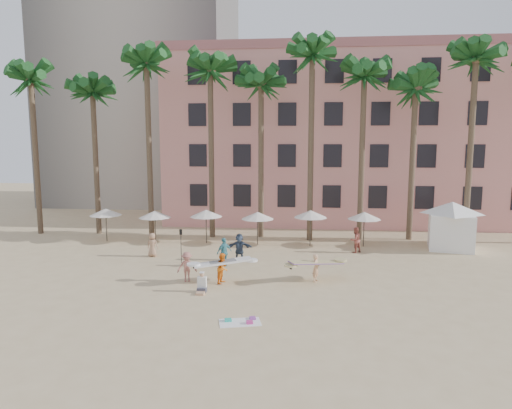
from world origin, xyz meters
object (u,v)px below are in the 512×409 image
at_px(pink_hotel, 348,140).
at_px(cabana, 451,221).
at_px(carrier_yellow, 316,266).
at_px(carrier_white, 223,267).

xyz_separation_m(pink_hotel, cabana, (6.24, -13.59, -5.93)).
bearing_deg(pink_hotel, carrier_yellow, -99.73).
xyz_separation_m(pink_hotel, carrier_white, (-9.04, -23.26, -7.08)).
bearing_deg(cabana, carrier_white, -147.69).
bearing_deg(carrier_yellow, pink_hotel, 80.27).
relative_size(cabana, carrier_yellow, 1.70).
distance_m(pink_hotel, carrier_yellow, 23.89).
relative_size(pink_hotel, carrier_white, 10.58).
xyz_separation_m(cabana, carrier_white, (-15.28, -9.66, -1.14)).
height_order(cabana, carrier_white, cabana).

